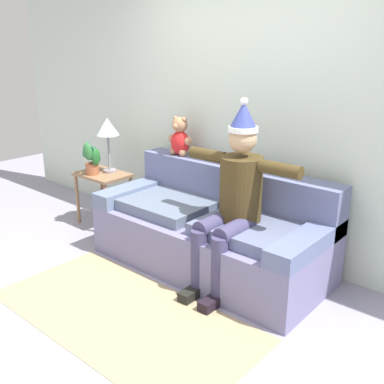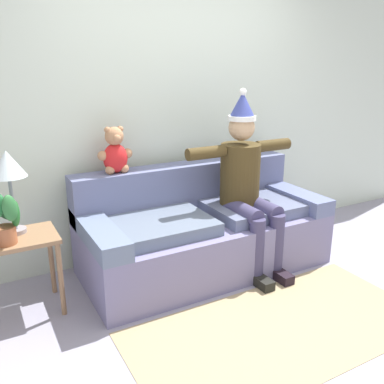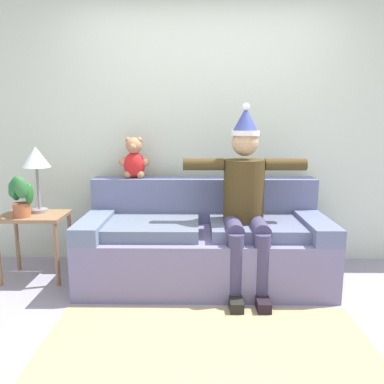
% 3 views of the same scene
% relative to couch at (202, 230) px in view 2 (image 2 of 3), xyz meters
% --- Properties ---
extents(ground_plane, '(10.00, 10.00, 0.00)m').
position_rel_couch_xyz_m(ground_plane, '(0.00, -1.01, -0.33)').
color(ground_plane, '#9592A6').
extents(back_wall, '(7.00, 0.10, 2.70)m').
position_rel_couch_xyz_m(back_wall, '(0.00, 0.54, 1.02)').
color(back_wall, silver).
rests_on(back_wall, ground_plane).
extents(couch, '(2.07, 0.93, 0.86)m').
position_rel_couch_xyz_m(couch, '(0.00, 0.00, 0.00)').
color(couch, slate).
rests_on(couch, ground_plane).
extents(person_seated, '(1.02, 0.77, 1.53)m').
position_rel_couch_xyz_m(person_seated, '(0.33, -0.17, 0.44)').
color(person_seated, '#453619').
rests_on(person_seated, ground_plane).
extents(teddy_bear, '(0.29, 0.17, 0.38)m').
position_rel_couch_xyz_m(teddy_bear, '(-0.65, 0.29, 0.70)').
color(teddy_bear, red).
rests_on(teddy_bear, couch).
extents(side_table, '(0.56, 0.40, 0.58)m').
position_rel_couch_xyz_m(side_table, '(-1.49, -0.02, 0.15)').
color(side_table, '#906B4A').
rests_on(side_table, ground_plane).
extents(table_lamp, '(0.24, 0.24, 0.58)m').
position_rel_couch_xyz_m(table_lamp, '(-1.47, 0.07, 0.71)').
color(table_lamp, gray).
rests_on(table_lamp, side_table).
extents(potted_plant, '(0.23, 0.24, 0.37)m').
position_rel_couch_xyz_m(potted_plant, '(-1.54, -0.11, 0.43)').
color(potted_plant, '#A45B38').
rests_on(potted_plant, side_table).
extents(area_rug, '(2.08, 1.01, 0.01)m').
position_rel_couch_xyz_m(area_rug, '(0.00, -1.07, -0.33)').
color(area_rug, tan).
rests_on(area_rug, ground_plane).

